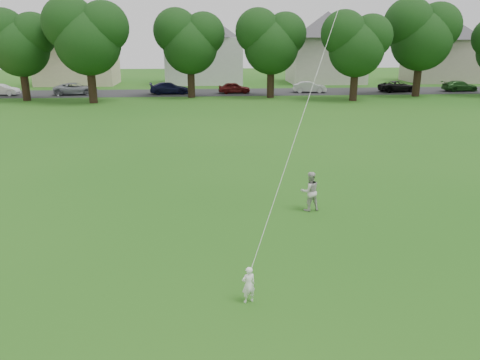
{
  "coord_description": "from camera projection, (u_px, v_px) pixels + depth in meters",
  "views": [
    {
      "loc": [
        -0.03,
        -10.3,
        6.15
      ],
      "look_at": [
        0.9,
        2.0,
        2.3
      ],
      "focal_mm": 35.0,
      "sensor_mm": 36.0,
      "label": 1
    }
  ],
  "objects": [
    {
      "name": "ground",
      "position": [
        210.0,
        293.0,
        11.64
      ],
      "size": [
        160.0,
        160.0,
        0.0
      ],
      "primitive_type": "plane",
      "color": "#1D5714",
      "rests_on": "ground"
    },
    {
      "name": "street",
      "position": [
        205.0,
        92.0,
        51.61
      ],
      "size": [
        90.0,
        7.0,
        0.01
      ],
      "primitive_type": "cube",
      "color": "#2D2D30",
      "rests_on": "ground"
    },
    {
      "name": "toddler",
      "position": [
        248.0,
        285.0,
        11.1
      ],
      "size": [
        0.39,
        0.32,
        0.93
      ],
      "primitive_type": "imported",
      "rotation": [
        0.0,
        0.0,
        3.46
      ],
      "color": "white",
      "rests_on": "ground"
    },
    {
      "name": "older_boy",
      "position": [
        310.0,
        191.0,
        16.88
      ],
      "size": [
        0.8,
        0.68,
        1.46
      ],
      "primitive_type": "imported",
      "rotation": [
        0.0,
        0.0,
        3.33
      ],
      "color": "beige",
      "rests_on": "ground"
    },
    {
      "name": "kite",
      "position": [
        306.0,
        107.0,
        12.78
      ],
      "size": [
        2.34,
        3.33,
        9.8
      ],
      "color": "white",
      "rests_on": "ground"
    },
    {
      "name": "tree_row",
      "position": [
        211.0,
        37.0,
        44.66
      ],
      "size": [
        80.95,
        8.93,
        9.92
      ],
      "color": "black",
      "rests_on": "ground"
    },
    {
      "name": "parked_cars",
      "position": [
        205.0,
        88.0,
        50.48
      ],
      "size": [
        61.58,
        2.53,
        1.26
      ],
      "color": "black",
      "rests_on": "ground"
    },
    {
      "name": "house_row",
      "position": [
        202.0,
        40.0,
        59.5
      ],
      "size": [
        77.02,
        13.91,
        10.55
      ],
      "color": "white",
      "rests_on": "ground"
    }
  ]
}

